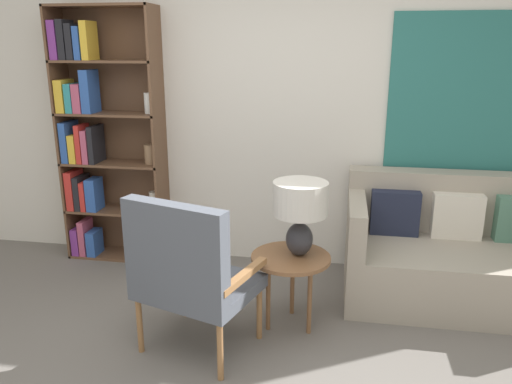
{
  "coord_description": "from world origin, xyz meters",
  "views": [
    {
      "loc": [
        0.63,
        -2.02,
        1.81
      ],
      "look_at": [
        0.11,
        1.03,
        0.9
      ],
      "focal_mm": 35.0,
      "sensor_mm": 36.0,
      "label": 1
    }
  ],
  "objects_px": {
    "bookshelf": "(98,138)",
    "table_lamp": "(300,207)",
    "couch": "(457,253)",
    "armchair": "(187,269)",
    "side_table": "(291,263)"
  },
  "relations": [
    {
      "from": "bookshelf",
      "to": "couch",
      "type": "relative_size",
      "value": 1.32
    },
    {
      "from": "couch",
      "to": "armchair",
      "type": "bearing_deg",
      "value": -148.29
    },
    {
      "from": "bookshelf",
      "to": "side_table",
      "type": "distance_m",
      "value": 2.05
    },
    {
      "from": "bookshelf",
      "to": "table_lamp",
      "type": "bearing_deg",
      "value": -25.87
    },
    {
      "from": "couch",
      "to": "side_table",
      "type": "xyz_separation_m",
      "value": [
        -1.17,
        -0.63,
        0.11
      ]
    },
    {
      "from": "table_lamp",
      "to": "couch",
      "type": "bearing_deg",
      "value": 28.15
    },
    {
      "from": "armchair",
      "to": "bookshelf",
      "type": "bearing_deg",
      "value": 131.46
    },
    {
      "from": "couch",
      "to": "table_lamp",
      "type": "distance_m",
      "value": 1.36
    },
    {
      "from": "bookshelf",
      "to": "table_lamp",
      "type": "distance_m",
      "value": 2.0
    },
    {
      "from": "bookshelf",
      "to": "side_table",
      "type": "height_order",
      "value": "bookshelf"
    },
    {
      "from": "bookshelf",
      "to": "table_lamp",
      "type": "xyz_separation_m",
      "value": [
        1.78,
        -0.87,
        -0.23
      ]
    },
    {
      "from": "bookshelf",
      "to": "armchair",
      "type": "distance_m",
      "value": 1.85
    },
    {
      "from": "bookshelf",
      "to": "side_table",
      "type": "relative_size",
      "value": 4.09
    },
    {
      "from": "side_table",
      "to": "table_lamp",
      "type": "xyz_separation_m",
      "value": [
        0.05,
        0.03,
        0.38
      ]
    },
    {
      "from": "bookshelf",
      "to": "side_table",
      "type": "xyz_separation_m",
      "value": [
        1.73,
        -0.9,
        -0.62
      ]
    }
  ]
}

